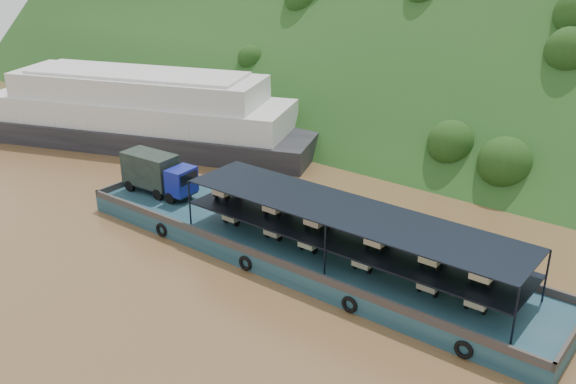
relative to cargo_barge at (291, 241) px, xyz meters
The scene contains 4 objects.
ground 1.19m from the cargo_barge, 127.00° to the right, with size 160.00×160.00×0.00m, color brown.
hillside 35.65m from the cargo_barge, 90.45° to the left, with size 140.00×28.00×28.00m, color #183B15.
cargo_barge is the anchor object (origin of this frame).
passenger_ferry 28.62m from the cargo_barge, 159.64° to the left, with size 37.34×21.23×7.38m.
Camera 1 is at (23.68, -30.47, 21.08)m, focal length 40.00 mm.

